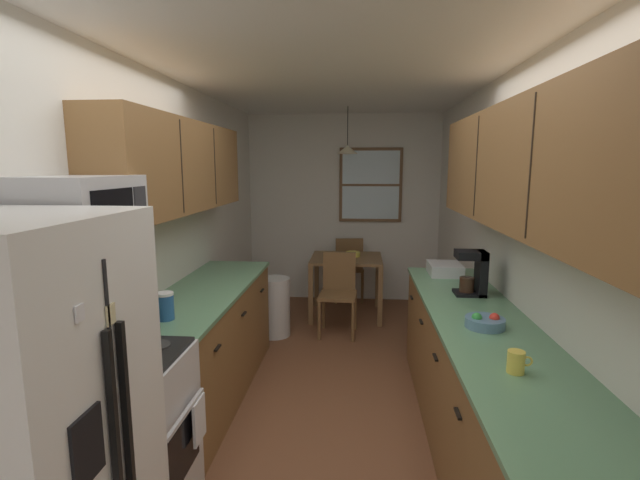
{
  "coord_description": "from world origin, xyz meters",
  "views": [
    {
      "loc": [
        0.2,
        -2.62,
        1.86
      ],
      "look_at": [
        -0.14,
        1.45,
        1.19
      ],
      "focal_mm": 25.43,
      "sensor_mm": 36.0,
      "label": 1
    }
  ],
  "objects_px": {
    "table_serving_bowl": "(353,254)",
    "dining_table": "(346,267)",
    "refrigerator": "(24,457)",
    "dining_chair_far": "(348,266)",
    "dish_rack": "(445,269)",
    "stove_range": "(123,438)",
    "trash_bin": "(275,307)",
    "coffee_maker": "(475,272)",
    "mug_by_coffeemaker": "(516,362)",
    "dining_chair_near": "(339,289)",
    "storage_canister": "(165,306)",
    "fruit_bowl": "(485,322)",
    "microwave_over_range": "(82,209)"
  },
  "relations": [
    {
      "from": "stove_range",
      "to": "coffee_maker",
      "type": "relative_size",
      "value": 3.27
    },
    {
      "from": "mug_by_coffeemaker",
      "to": "dish_rack",
      "type": "bearing_deg",
      "value": 89.11
    },
    {
      "from": "coffee_maker",
      "to": "fruit_bowl",
      "type": "height_order",
      "value": "coffee_maker"
    },
    {
      "from": "dining_chair_near",
      "to": "mug_by_coffeemaker",
      "type": "height_order",
      "value": "mug_by_coffeemaker"
    },
    {
      "from": "fruit_bowl",
      "to": "table_serving_bowl",
      "type": "distance_m",
      "value": 2.99
    },
    {
      "from": "dining_chair_far",
      "to": "mug_by_coffeemaker",
      "type": "xyz_separation_m",
      "value": [
        0.87,
        -4.02,
        0.45
      ]
    },
    {
      "from": "trash_bin",
      "to": "table_serving_bowl",
      "type": "relative_size",
      "value": 3.72
    },
    {
      "from": "dining_chair_far",
      "to": "storage_canister",
      "type": "bearing_deg",
      "value": -107.42
    },
    {
      "from": "coffee_maker",
      "to": "mug_by_coffeemaker",
      "type": "bearing_deg",
      "value": -95.47
    },
    {
      "from": "refrigerator",
      "to": "mug_by_coffeemaker",
      "type": "xyz_separation_m",
      "value": [
        1.9,
        0.72,
        0.1
      ]
    },
    {
      "from": "storage_canister",
      "to": "table_serving_bowl",
      "type": "relative_size",
      "value": 1.01
    },
    {
      "from": "trash_bin",
      "to": "mug_by_coffeemaker",
      "type": "height_order",
      "value": "mug_by_coffeemaker"
    },
    {
      "from": "dining_chair_far",
      "to": "dining_table",
      "type": "bearing_deg",
      "value": -91.26
    },
    {
      "from": "storage_canister",
      "to": "fruit_bowl",
      "type": "xyz_separation_m",
      "value": [
        1.97,
        0.02,
        -0.05
      ]
    },
    {
      "from": "microwave_over_range",
      "to": "coffee_maker",
      "type": "relative_size",
      "value": 1.72
    },
    {
      "from": "storage_canister",
      "to": "dish_rack",
      "type": "distance_m",
      "value": 2.41
    },
    {
      "from": "dining_chair_near",
      "to": "stove_range",
      "type": "bearing_deg",
      "value": -109.27
    },
    {
      "from": "refrigerator",
      "to": "dining_chair_near",
      "type": "bearing_deg",
      "value": 74.97
    },
    {
      "from": "stove_range",
      "to": "fruit_bowl",
      "type": "relative_size",
      "value": 4.72
    },
    {
      "from": "storage_canister",
      "to": "coffee_maker",
      "type": "height_order",
      "value": "coffee_maker"
    },
    {
      "from": "refrigerator",
      "to": "dish_rack",
      "type": "xyz_separation_m",
      "value": [
        1.93,
        2.68,
        0.1
      ]
    },
    {
      "from": "microwave_over_range",
      "to": "table_serving_bowl",
      "type": "height_order",
      "value": "microwave_over_range"
    },
    {
      "from": "mug_by_coffeemaker",
      "to": "storage_canister",
      "type": "bearing_deg",
      "value": 163.39
    },
    {
      "from": "dish_rack",
      "to": "dining_table",
      "type": "bearing_deg",
      "value": 122.03
    },
    {
      "from": "refrigerator",
      "to": "dining_chair_far",
      "type": "height_order",
      "value": "refrigerator"
    },
    {
      "from": "dining_table",
      "to": "table_serving_bowl",
      "type": "distance_m",
      "value": 0.18
    },
    {
      "from": "dining_chair_near",
      "to": "dining_chair_far",
      "type": "height_order",
      "value": "same"
    },
    {
      "from": "trash_bin",
      "to": "coffee_maker",
      "type": "height_order",
      "value": "coffee_maker"
    },
    {
      "from": "microwave_over_range",
      "to": "mug_by_coffeemaker",
      "type": "distance_m",
      "value": 2.18
    },
    {
      "from": "coffee_maker",
      "to": "dish_rack",
      "type": "height_order",
      "value": "coffee_maker"
    },
    {
      "from": "storage_canister",
      "to": "fruit_bowl",
      "type": "height_order",
      "value": "storage_canister"
    },
    {
      "from": "stove_range",
      "to": "trash_bin",
      "type": "bearing_deg",
      "value": 83.76
    },
    {
      "from": "microwave_over_range",
      "to": "table_serving_bowl",
      "type": "distance_m",
      "value": 3.82
    },
    {
      "from": "coffee_maker",
      "to": "dish_rack",
      "type": "xyz_separation_m",
      "value": [
        -0.1,
        0.64,
        -0.13
      ]
    },
    {
      "from": "storage_canister",
      "to": "fruit_bowl",
      "type": "distance_m",
      "value": 1.97
    },
    {
      "from": "refrigerator",
      "to": "mug_by_coffeemaker",
      "type": "distance_m",
      "value": 2.04
    },
    {
      "from": "stove_range",
      "to": "mug_by_coffeemaker",
      "type": "relative_size",
      "value": 9.37
    },
    {
      "from": "fruit_bowl",
      "to": "storage_canister",
      "type": "bearing_deg",
      "value": -179.29
    },
    {
      "from": "trash_bin",
      "to": "mug_by_coffeemaker",
      "type": "xyz_separation_m",
      "value": [
        1.65,
        -2.67,
        0.63
      ]
    },
    {
      "from": "dining_chair_far",
      "to": "table_serving_bowl",
      "type": "height_order",
      "value": "dining_chair_far"
    },
    {
      "from": "stove_range",
      "to": "trash_bin",
      "type": "distance_m",
      "value": 2.71
    },
    {
      "from": "dining_chair_near",
      "to": "mug_by_coffeemaker",
      "type": "xyz_separation_m",
      "value": [
        0.95,
        -2.82,
        0.45
      ]
    },
    {
      "from": "mug_by_coffeemaker",
      "to": "fruit_bowl",
      "type": "bearing_deg",
      "value": 88.07
    },
    {
      "from": "table_serving_bowl",
      "to": "dining_table",
      "type": "bearing_deg",
      "value": -145.67
    },
    {
      "from": "dining_chair_near",
      "to": "dining_chair_far",
      "type": "distance_m",
      "value": 1.21
    },
    {
      "from": "dining_chair_near",
      "to": "storage_canister",
      "type": "height_order",
      "value": "storage_canister"
    },
    {
      "from": "dining_chair_near",
      "to": "coffee_maker",
      "type": "relative_size",
      "value": 2.67
    },
    {
      "from": "refrigerator",
      "to": "dish_rack",
      "type": "relative_size",
      "value": 5.01
    },
    {
      "from": "dining_chair_far",
      "to": "coffee_maker",
      "type": "relative_size",
      "value": 2.67
    },
    {
      "from": "dining_table",
      "to": "table_serving_bowl",
      "type": "relative_size",
      "value": 4.96
    }
  ]
}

